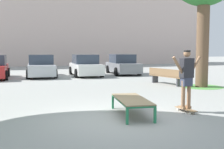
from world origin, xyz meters
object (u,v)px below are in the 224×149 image
at_px(skate_box, 132,100).
at_px(skater, 186,75).
at_px(car_grey, 123,65).
at_px(car_white, 85,66).
at_px(park_bench, 166,76).
at_px(skateboard, 186,109).
at_px(car_silver, 41,67).

distance_m(skate_box, skater, 1.78).
bearing_deg(car_grey, skater, -105.14).
height_order(skater, car_white, skater).
bearing_deg(skate_box, park_bench, 50.51).
height_order(car_white, park_bench, car_white).
bearing_deg(skateboard, skater, 92.31).
xyz_separation_m(car_grey, park_bench, (-0.42, -6.74, -0.24)).
height_order(car_silver, car_grey, same).
distance_m(car_white, park_bench, 6.88).
relative_size(skateboard, car_white, 0.19).
bearing_deg(skateboard, car_grey, 74.86).
distance_m(skater, car_silver, 12.81).
relative_size(skateboard, car_silver, 0.19).
xyz_separation_m(skateboard, car_grey, (3.39, 12.53, 0.61)).
bearing_deg(skateboard, skate_box, 172.99).
bearing_deg(car_grey, car_silver, -179.93).
height_order(skateboard, car_grey, car_grey).
bearing_deg(skater, car_white, 88.26).
distance_m(skateboard, car_silver, 12.82).
height_order(skate_box, car_grey, car_grey).
bearing_deg(car_white, skateboard, -91.74).
height_order(skateboard, park_bench, park_bench).
bearing_deg(skate_box, car_grey, 67.81).
distance_m(car_silver, car_grey, 6.04).
relative_size(skate_box, skateboard, 2.48).
bearing_deg(skater, car_grey, 74.86).
relative_size(skate_box, car_grey, 0.46).
relative_size(skate_box, skater, 1.18).
bearing_deg(skater, park_bench, 62.85).
height_order(skater, park_bench, skater).
relative_size(car_silver, park_bench, 1.77).
height_order(car_silver, car_white, same).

